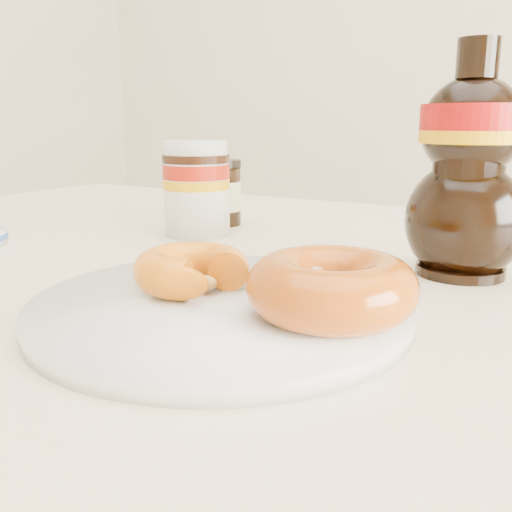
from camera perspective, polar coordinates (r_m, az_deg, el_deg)
The scene contains 7 objects.
dining_table at distance 0.58m, azimuth 2.09°, elevation -8.91°, with size 1.40×0.90×0.75m.
plate at distance 0.41m, azimuth -3.54°, elevation -5.12°, with size 0.27×0.27×0.01m.
donut_bitten at distance 0.43m, azimuth -6.45°, elevation -1.34°, with size 0.09×0.09×0.03m, color orange.
donut_whole at distance 0.37m, azimuth 7.54°, elevation -3.07°, with size 0.11×0.11×0.04m, color #AD450B.
nutella_jar at distance 0.70m, azimuth -5.98°, elevation 7.10°, with size 0.08×0.08×0.11m.
syrup_bottle at distance 0.54m, azimuth 20.53°, elevation 8.83°, with size 0.11×0.09×0.21m, color black, non-canonical shape.
dark_jar at distance 0.78m, azimuth -3.52°, elevation 6.29°, with size 0.05×0.05×0.09m.
Camera 1 is at (0.26, -0.38, 0.89)m, focal length 40.00 mm.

